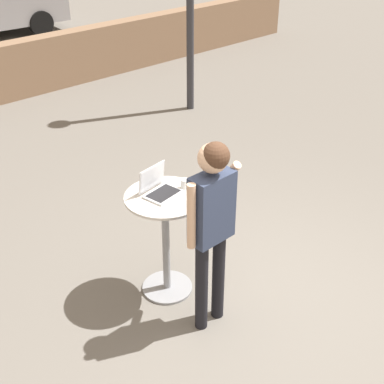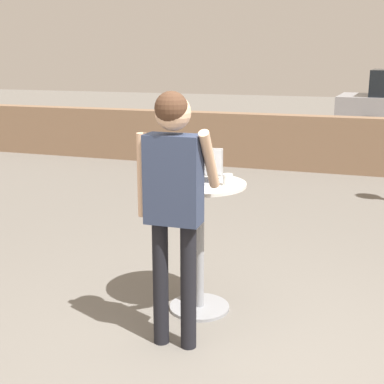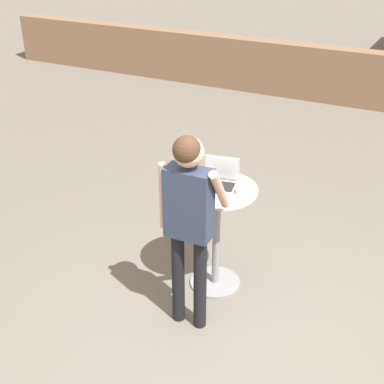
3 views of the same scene
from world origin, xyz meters
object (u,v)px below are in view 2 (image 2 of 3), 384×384
at_px(standing_person, 173,189).
at_px(laptop, 202,174).
at_px(cafe_table, 200,229).
at_px(coffee_mug, 228,180).

bearing_deg(standing_person, laptop, 91.14).
relative_size(laptop, standing_person, 0.20).
xyz_separation_m(cafe_table, standing_person, (0.01, -0.58, 0.46)).
bearing_deg(standing_person, coffee_mug, 68.88).
distance_m(cafe_table, coffee_mug, 0.48).
bearing_deg(standing_person, cafe_table, 90.51).
bearing_deg(coffee_mug, laptop, 160.63).
height_order(coffee_mug, standing_person, standing_person).
bearing_deg(laptop, standing_person, -88.86).
relative_size(cafe_table, coffee_mug, 9.93).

